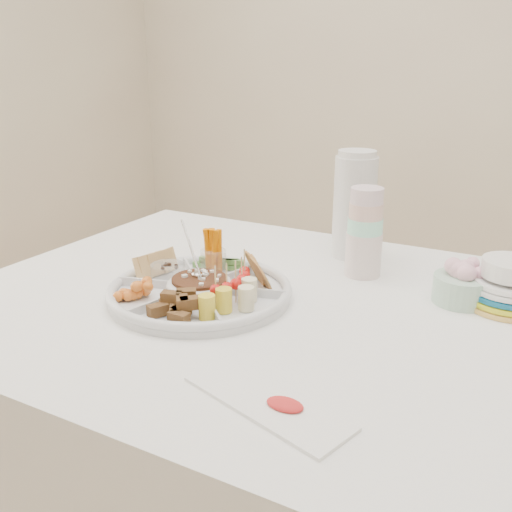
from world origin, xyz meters
The scene contains 15 objects.
wall_back centered at (0.00, 2.00, 1.35)m, with size 4.00×0.02×2.70m, color beige.
dining_table centered at (0.00, 0.00, 0.38)m, with size 1.52×1.02×0.76m, color white.
party_tray centered at (-0.24, -0.06, 0.78)m, with size 0.38×0.38×0.04m, color white.
bean_dip centered at (-0.24, -0.06, 0.79)m, with size 0.12×0.12×0.04m, color #47230F.
tortillas centered at (-0.15, 0.03, 0.80)m, with size 0.09×0.09×0.05m, color brown, non-canonical shape.
carrot_cucumber centered at (-0.27, 0.06, 0.82)m, with size 0.11×0.11×0.10m, color orange, non-canonical shape.
pita_raisins centered at (-0.36, -0.03, 0.80)m, with size 0.11×0.11×0.06m, color tan, non-canonical shape.
cherries centered at (-0.33, -0.15, 0.79)m, with size 0.10×0.10×0.04m, color orange, non-canonical shape.
granola_chunks centered at (-0.20, -0.19, 0.79)m, with size 0.10×0.10×0.04m, color brown, non-canonical shape.
banana_tomato centered at (-0.11, -0.09, 0.82)m, with size 0.10×0.10×0.09m, color #FDE48F, non-canonical shape.
cup_stack centered at (0.02, 0.24, 0.87)m, with size 0.08×0.08×0.23m, color #A8BA9B.
thermos centered at (-0.05, 0.36, 0.90)m, with size 0.11×0.11×0.27m, color silver.
flower_bowl centered at (0.25, 0.18, 0.80)m, with size 0.11×0.11×0.09m, color silver.
plate_stack centered at (0.34, 0.20, 0.81)m, with size 0.17×0.17×0.11m, color gold.
placemat centered at (0.07, -0.34, 0.76)m, with size 0.27×0.09×0.01m, color silver.
Camera 1 is at (0.40, -0.98, 1.23)m, focal length 40.00 mm.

